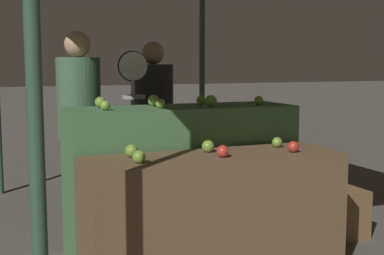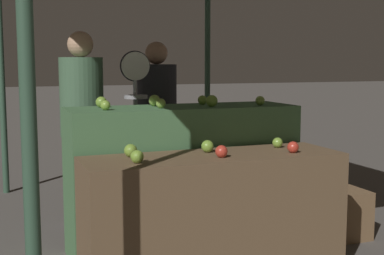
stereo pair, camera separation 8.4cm
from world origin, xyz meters
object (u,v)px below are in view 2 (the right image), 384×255
(produce_scale, at_px, (136,101))
(person_customer_left, at_px, (157,115))
(wooden_crate_side, at_px, (339,213))
(person_vendor_at_scale, at_px, (82,115))

(produce_scale, relative_size, person_customer_left, 0.94)
(produce_scale, bearing_deg, wooden_crate_side, -29.21)
(produce_scale, distance_m, person_vendor_at_scale, 0.52)
(person_vendor_at_scale, distance_m, wooden_crate_side, 2.36)
(wooden_crate_side, bearing_deg, person_customer_left, 130.60)
(produce_scale, distance_m, wooden_crate_side, 1.96)
(person_vendor_at_scale, height_order, person_customer_left, person_vendor_at_scale)
(produce_scale, xyz_separation_m, person_vendor_at_scale, (-0.41, 0.29, -0.13))
(produce_scale, bearing_deg, person_vendor_at_scale, 145.03)
(person_vendor_at_scale, distance_m, person_customer_left, 0.79)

